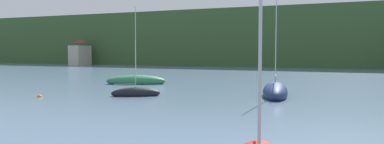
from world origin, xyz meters
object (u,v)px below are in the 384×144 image
(shore_building_west, at_px, (80,53))
(mooring_buoy_near, at_px, (40,97))
(sailboat_far_5, at_px, (136,81))
(sailboat_far_6, at_px, (275,92))
(sailboat_mid_8, at_px, (136,93))

(shore_building_west, distance_m, mooring_buoy_near, 72.98)
(sailboat_far_5, height_order, mooring_buoy_near, sailboat_far_5)
(sailboat_far_6, distance_m, sailboat_mid_8, 12.60)
(sailboat_mid_8, bearing_deg, mooring_buoy_near, 179.70)
(sailboat_far_5, height_order, sailboat_far_6, sailboat_far_6)
(sailboat_mid_8, bearing_deg, sailboat_far_6, -7.07)
(sailboat_mid_8, distance_m, mooring_buoy_near, 8.39)
(sailboat_far_6, bearing_deg, sailboat_far_5, 63.17)
(mooring_buoy_near, bearing_deg, sailboat_far_5, 84.20)
(shore_building_west, xyz_separation_m, sailboat_mid_8, (50.89, -54.59, -3.33))
(shore_building_west, xyz_separation_m, sailboat_far_6, (62.65, -50.07, -3.18))
(sailboat_far_6, relative_size, sailboat_mid_8, 1.99)
(sailboat_far_5, relative_size, sailboat_far_6, 0.93)
(shore_building_west, bearing_deg, sailboat_far_6, -38.63)
(sailboat_far_5, distance_m, mooring_buoy_near, 14.08)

